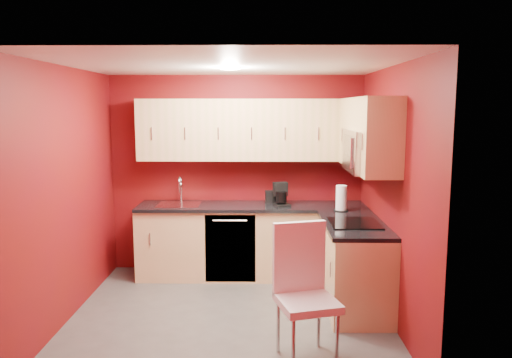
{
  "coord_description": "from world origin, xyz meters",
  "views": [
    {
      "loc": [
        0.33,
        -4.84,
        2.1
      ],
      "look_at": [
        0.26,
        0.55,
        1.32
      ],
      "focal_mm": 35.0,
      "sensor_mm": 36.0,
      "label": 1
    }
  ],
  "objects_px": {
    "dining_chair": "(307,295)",
    "microwave": "(368,151)",
    "napkin_holder": "(271,197)",
    "sink": "(179,202)",
    "coffee_maker": "(282,194)",
    "paper_towel": "(341,198)"
  },
  "relations": [
    {
      "from": "paper_towel",
      "to": "napkin_holder",
      "type": "bearing_deg",
      "value": 149.51
    },
    {
      "from": "coffee_maker",
      "to": "dining_chair",
      "type": "height_order",
      "value": "coffee_maker"
    },
    {
      "from": "napkin_holder",
      "to": "paper_towel",
      "type": "relative_size",
      "value": 0.51
    },
    {
      "from": "sink",
      "to": "napkin_holder",
      "type": "bearing_deg",
      "value": 6.1
    },
    {
      "from": "napkin_holder",
      "to": "dining_chair",
      "type": "xyz_separation_m",
      "value": [
        0.26,
        -2.24,
        -0.42
      ]
    },
    {
      "from": "paper_towel",
      "to": "microwave",
      "type": "bearing_deg",
      "value": -77.06
    },
    {
      "from": "dining_chair",
      "to": "microwave",
      "type": "bearing_deg",
      "value": 42.42
    },
    {
      "from": "coffee_maker",
      "to": "dining_chair",
      "type": "distance_m",
      "value": 2.1
    },
    {
      "from": "sink",
      "to": "napkin_holder",
      "type": "distance_m",
      "value": 1.15
    },
    {
      "from": "microwave",
      "to": "paper_towel",
      "type": "relative_size",
      "value": 2.57
    },
    {
      "from": "coffee_maker",
      "to": "paper_towel",
      "type": "distance_m",
      "value": 0.73
    },
    {
      "from": "sink",
      "to": "paper_towel",
      "type": "height_order",
      "value": "sink"
    },
    {
      "from": "sink",
      "to": "dining_chair",
      "type": "height_order",
      "value": "sink"
    },
    {
      "from": "microwave",
      "to": "napkin_holder",
      "type": "xyz_separation_m",
      "value": [
        -0.96,
        1.12,
        -0.68
      ]
    },
    {
      "from": "microwave",
      "to": "dining_chair",
      "type": "xyz_separation_m",
      "value": [
        -0.69,
        -1.11,
        -1.09
      ]
    },
    {
      "from": "microwave",
      "to": "napkin_holder",
      "type": "height_order",
      "value": "microwave"
    },
    {
      "from": "sink",
      "to": "coffee_maker",
      "type": "bearing_deg",
      "value": -3.57
    },
    {
      "from": "napkin_holder",
      "to": "dining_chair",
      "type": "distance_m",
      "value": 2.29
    },
    {
      "from": "dining_chair",
      "to": "sink",
      "type": "bearing_deg",
      "value": 107.89
    },
    {
      "from": "microwave",
      "to": "paper_towel",
      "type": "distance_m",
      "value": 0.9
    },
    {
      "from": "microwave",
      "to": "paper_towel",
      "type": "xyz_separation_m",
      "value": [
        -0.15,
        0.65,
        -0.6
      ]
    },
    {
      "from": "paper_towel",
      "to": "dining_chair",
      "type": "xyz_separation_m",
      "value": [
        -0.54,
        -1.76,
        -0.49
      ]
    }
  ]
}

